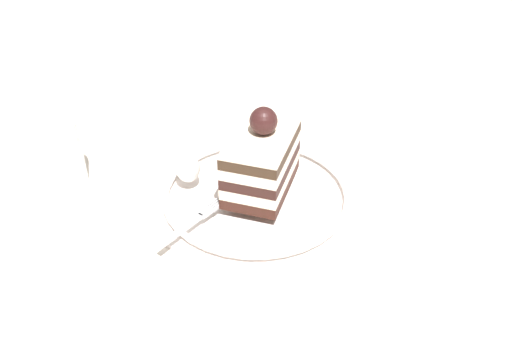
# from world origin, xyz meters

# --- Properties ---
(ground_plane) EXTENTS (2.40, 2.40, 0.00)m
(ground_plane) POSITION_xyz_m (0.00, 0.00, 0.00)
(ground_plane) COLOR silver
(dessert_plate) EXTENTS (0.28, 0.28, 0.02)m
(dessert_plate) POSITION_xyz_m (-0.03, -0.01, 0.01)
(dessert_plate) COLOR white
(dessert_plate) RESTS_ON ground_plane
(cake_slice) EXTENTS (0.12, 0.07, 0.11)m
(cake_slice) POSITION_xyz_m (-0.04, -0.01, 0.06)
(cake_slice) COLOR #361912
(cake_slice) RESTS_ON dessert_plate
(whipped_cream_dollop) EXTENTS (0.03, 0.03, 0.04)m
(whipped_cream_dollop) POSITION_xyz_m (-0.02, -0.10, 0.04)
(whipped_cream_dollop) COLOR white
(whipped_cream_dollop) RESTS_ON dessert_plate
(fork) EXTENTS (0.11, 0.04, 0.00)m
(fork) POSITION_xyz_m (0.05, -0.06, 0.02)
(fork) COLOR silver
(fork) RESTS_ON dessert_plate
(drink_glass_near) EXTENTS (0.07, 0.07, 0.09)m
(drink_glass_near) POSITION_xyz_m (0.02, -0.26, 0.04)
(drink_glass_near) COLOR white
(drink_glass_near) RESTS_ON ground_plane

